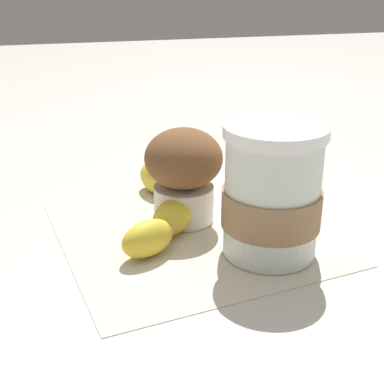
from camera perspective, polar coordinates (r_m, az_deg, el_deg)
The scene contains 5 objects.
ground_plane at distance 0.54m, azimuth 0.00°, elevation -4.44°, with size 3.00×3.00×0.00m, color beige.
paper_napkin at distance 0.54m, azimuth 0.00°, elevation -4.37°, with size 0.25×0.25×0.00m, color beige.
coffee_cup at distance 0.48m, azimuth 8.52°, elevation -0.28°, with size 0.09×0.09×0.12m.
muffin at distance 0.54m, azimuth -0.69°, elevation 2.31°, with size 0.08×0.08×0.10m.
banana at distance 0.55m, azimuth -2.91°, elevation -1.29°, with size 0.10×0.20×0.03m.
Camera 1 is at (0.13, 0.46, 0.25)m, focal length 50.00 mm.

